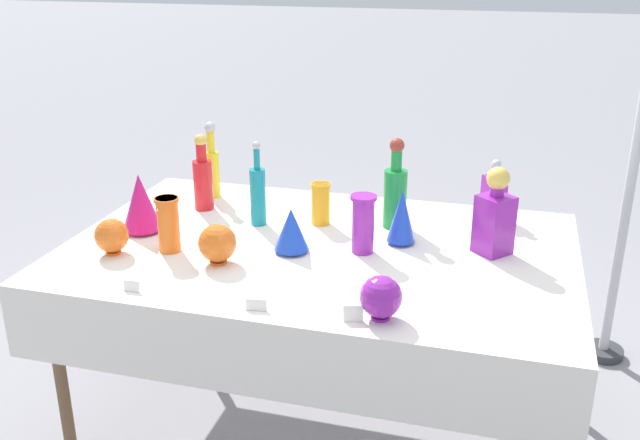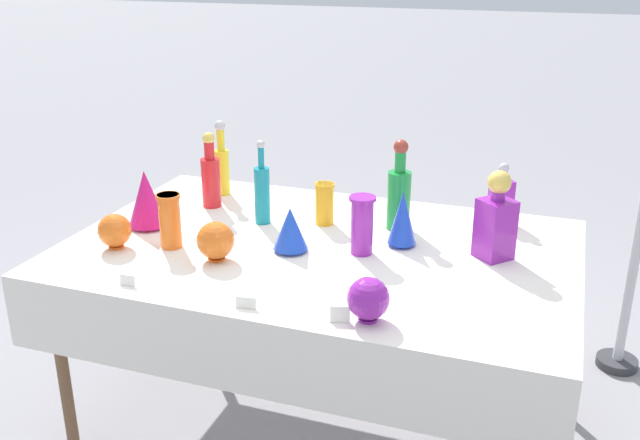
{
  "view_description": "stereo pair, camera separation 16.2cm",
  "coord_description": "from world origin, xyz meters",
  "px_view_note": "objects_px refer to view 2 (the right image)",
  "views": [
    {
      "loc": [
        0.64,
        -2.3,
        1.78
      ],
      "look_at": [
        0.0,
        0.0,
        0.86
      ],
      "focal_mm": 40.0,
      "sensor_mm": 36.0,
      "label": 1
    },
    {
      "loc": [
        0.8,
        -2.25,
        1.78
      ],
      "look_at": [
        0.0,
        0.0,
        0.86
      ],
      "focal_mm": 40.0,
      "sensor_mm": 36.0,
      "label": 2
    }
  ],
  "objects_px": {
    "tall_bottle_2": "(262,192)",
    "fluted_vase_1": "(403,218)",
    "round_bowl_1": "(368,299)",
    "cardboard_box_behind_left": "(351,284)",
    "square_decanter_0": "(501,199)",
    "round_bowl_0": "(115,230)",
    "cardboard_box_behind_right": "(367,265)",
    "tall_bottle_3": "(211,176)",
    "round_bowl_2": "(216,240)",
    "fluted_vase_2": "(146,198)",
    "slender_vase_1": "(325,202)",
    "fluted_vase_0": "(290,229)",
    "slender_vase_0": "(362,223)",
    "tall_bottle_0": "(399,194)",
    "slender_vase_2": "(170,219)",
    "square_decanter_1": "(496,220)",
    "tall_bottle_1": "(222,164)"
  },
  "relations": [
    {
      "from": "fluted_vase_1",
      "to": "round_bowl_0",
      "type": "relative_size",
      "value": 1.61
    },
    {
      "from": "round_bowl_1",
      "to": "square_decanter_1",
      "type": "bearing_deg",
      "value": 63.53
    },
    {
      "from": "tall_bottle_3",
      "to": "round_bowl_2",
      "type": "distance_m",
      "value": 0.56
    },
    {
      "from": "slender_vase_0",
      "to": "tall_bottle_0",
      "type": "bearing_deg",
      "value": 76.79
    },
    {
      "from": "tall_bottle_0",
      "to": "tall_bottle_2",
      "type": "relative_size",
      "value": 1.06
    },
    {
      "from": "tall_bottle_3",
      "to": "round_bowl_0",
      "type": "relative_size",
      "value": 2.47
    },
    {
      "from": "cardboard_box_behind_left",
      "to": "cardboard_box_behind_right",
      "type": "height_order",
      "value": "cardboard_box_behind_right"
    },
    {
      "from": "fluted_vase_2",
      "to": "round_bowl_2",
      "type": "height_order",
      "value": "fluted_vase_2"
    },
    {
      "from": "fluted_vase_0",
      "to": "fluted_vase_1",
      "type": "height_order",
      "value": "fluted_vase_1"
    },
    {
      "from": "round_bowl_2",
      "to": "cardboard_box_behind_left",
      "type": "height_order",
      "value": "round_bowl_2"
    },
    {
      "from": "fluted_vase_0",
      "to": "fluted_vase_1",
      "type": "distance_m",
      "value": 0.41
    },
    {
      "from": "fluted_vase_0",
      "to": "round_bowl_1",
      "type": "xyz_separation_m",
      "value": [
        0.4,
        -0.39,
        -0.02
      ]
    },
    {
      "from": "tall_bottle_3",
      "to": "square_decanter_1",
      "type": "height_order",
      "value": "same"
    },
    {
      "from": "tall_bottle_1",
      "to": "cardboard_box_behind_right",
      "type": "xyz_separation_m",
      "value": [
        0.45,
        0.78,
        -0.75
      ]
    },
    {
      "from": "tall_bottle_1",
      "to": "slender_vase_0",
      "type": "xyz_separation_m",
      "value": [
        0.76,
        -0.42,
        -0.02
      ]
    },
    {
      "from": "tall_bottle_2",
      "to": "fluted_vase_2",
      "type": "distance_m",
      "value": 0.44
    },
    {
      "from": "slender_vase_1",
      "to": "tall_bottle_3",
      "type": "bearing_deg",
      "value": 176.08
    },
    {
      "from": "tall_bottle_0",
      "to": "tall_bottle_3",
      "type": "height_order",
      "value": "tall_bottle_0"
    },
    {
      "from": "square_decanter_0",
      "to": "fluted_vase_0",
      "type": "xyz_separation_m",
      "value": [
        -0.67,
        -0.55,
        -0.01
      ]
    },
    {
      "from": "round_bowl_0",
      "to": "round_bowl_2",
      "type": "height_order",
      "value": "round_bowl_2"
    },
    {
      "from": "fluted_vase_2",
      "to": "cardboard_box_behind_left",
      "type": "bearing_deg",
      "value": 62.11
    },
    {
      "from": "fluted_vase_2",
      "to": "fluted_vase_0",
      "type": "bearing_deg",
      "value": -3.24
    },
    {
      "from": "slender_vase_0",
      "to": "round_bowl_2",
      "type": "xyz_separation_m",
      "value": [
        -0.46,
        -0.23,
        -0.04
      ]
    },
    {
      "from": "round_bowl_0",
      "to": "slender_vase_2",
      "type": "bearing_deg",
      "value": 22.43
    },
    {
      "from": "round_bowl_0",
      "to": "round_bowl_1",
      "type": "relative_size",
      "value": 0.96
    },
    {
      "from": "cardboard_box_behind_left",
      "to": "cardboard_box_behind_right",
      "type": "bearing_deg",
      "value": 85.83
    },
    {
      "from": "tall_bottle_2",
      "to": "fluted_vase_1",
      "type": "bearing_deg",
      "value": -4.28
    },
    {
      "from": "fluted_vase_2",
      "to": "round_bowl_1",
      "type": "height_order",
      "value": "fluted_vase_2"
    },
    {
      "from": "square_decanter_0",
      "to": "round_bowl_0",
      "type": "xyz_separation_m",
      "value": [
        -1.28,
        -0.73,
        -0.03
      ]
    },
    {
      "from": "tall_bottle_0",
      "to": "square_decanter_1",
      "type": "bearing_deg",
      "value": -22.53
    },
    {
      "from": "tall_bottle_3",
      "to": "fluted_vase_1",
      "type": "height_order",
      "value": "tall_bottle_3"
    },
    {
      "from": "slender_vase_2",
      "to": "cardboard_box_behind_right",
      "type": "bearing_deg",
      "value": 75.43
    },
    {
      "from": "fluted_vase_1",
      "to": "slender_vase_1",
      "type": "bearing_deg",
      "value": 161.51
    },
    {
      "from": "tall_bottle_0",
      "to": "tall_bottle_2",
      "type": "height_order",
      "value": "tall_bottle_0"
    },
    {
      "from": "round_bowl_2",
      "to": "tall_bottle_3",
      "type": "bearing_deg",
      "value": 119.07
    },
    {
      "from": "round_bowl_1",
      "to": "round_bowl_0",
      "type": "bearing_deg",
      "value": 168.13
    },
    {
      "from": "square_decanter_1",
      "to": "round_bowl_0",
      "type": "distance_m",
      "value": 1.35
    },
    {
      "from": "slender_vase_1",
      "to": "fluted_vase_1",
      "type": "relative_size",
      "value": 0.8
    },
    {
      "from": "tall_bottle_0",
      "to": "round_bowl_0",
      "type": "height_order",
      "value": "tall_bottle_0"
    },
    {
      "from": "round_bowl_2",
      "to": "fluted_vase_2",
      "type": "bearing_deg",
      "value": 154.04
    },
    {
      "from": "square_decanter_1",
      "to": "round_bowl_2",
      "type": "xyz_separation_m",
      "value": [
        -0.9,
        -0.34,
        -0.07
      ]
    },
    {
      "from": "tall_bottle_2",
      "to": "round_bowl_1",
      "type": "bearing_deg",
      "value": -45.62
    },
    {
      "from": "square_decanter_0",
      "to": "round_bowl_0",
      "type": "relative_size",
      "value": 1.88
    },
    {
      "from": "fluted_vase_2",
      "to": "tall_bottle_3",
      "type": "bearing_deg",
      "value": 67.65
    },
    {
      "from": "round_bowl_1",
      "to": "cardboard_box_behind_left",
      "type": "height_order",
      "value": "round_bowl_1"
    },
    {
      "from": "square_decanter_1",
      "to": "slender_vase_1",
      "type": "bearing_deg",
      "value": 170.64
    },
    {
      "from": "round_bowl_1",
      "to": "cardboard_box_behind_left",
      "type": "distance_m",
      "value": 1.65
    },
    {
      "from": "fluted_vase_1",
      "to": "fluted_vase_2",
      "type": "bearing_deg",
      "value": -171.26
    },
    {
      "from": "cardboard_box_behind_left",
      "to": "tall_bottle_2",
      "type": "bearing_deg",
      "value": -98.89
    },
    {
      "from": "tall_bottle_1",
      "to": "cardboard_box_behind_left",
      "type": "xyz_separation_m",
      "value": [
        0.43,
        0.54,
        -0.76
      ]
    }
  ]
}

